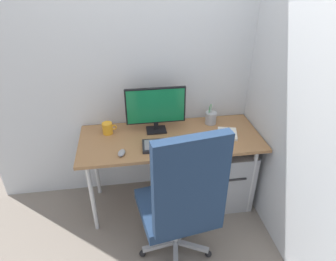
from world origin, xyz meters
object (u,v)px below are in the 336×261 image
at_px(monitor, 156,107).
at_px(keyboard, 169,145).
at_px(coffee_mug, 108,128).
at_px(pen_holder, 211,118).
at_px(filing_cabinet, 225,173).
at_px(mouse, 122,153).
at_px(notebook, 227,134).
at_px(office_chair, 182,201).

xyz_separation_m(monitor, keyboard, (0.07, -0.26, -0.20)).
xyz_separation_m(keyboard, coffee_mug, (-0.47, 0.27, 0.03)).
xyz_separation_m(keyboard, pen_holder, (0.42, 0.31, 0.04)).
height_order(pen_holder, coffee_mug, pen_holder).
bearing_deg(keyboard, coffee_mug, 149.78).
bearing_deg(keyboard, filing_cabinet, 12.59).
xyz_separation_m(mouse, coffee_mug, (-0.11, 0.33, 0.03)).
distance_m(monitor, notebook, 0.63).
distance_m(office_chair, keyboard, 0.50).
distance_m(monitor, keyboard, 0.34).
distance_m(mouse, coffee_mug, 0.35).
xyz_separation_m(mouse, pen_holder, (0.78, 0.37, 0.04)).
distance_m(filing_cabinet, keyboard, 0.69).
height_order(filing_cabinet, coffee_mug, coffee_mug).
height_order(notebook, coffee_mug, coffee_mug).
relative_size(pen_holder, coffee_mug, 1.58).
relative_size(office_chair, coffee_mug, 9.65).
relative_size(notebook, coffee_mug, 1.47).
bearing_deg(monitor, coffee_mug, 178.86).
bearing_deg(filing_cabinet, keyboard, -167.41).
relative_size(mouse, pen_holder, 0.48).
height_order(keyboard, mouse, mouse).
height_order(office_chair, mouse, office_chair).
bearing_deg(coffee_mug, notebook, -10.21).
relative_size(keyboard, mouse, 4.55).
relative_size(filing_cabinet, mouse, 6.18).
height_order(filing_cabinet, monitor, monitor).
bearing_deg(monitor, mouse, -132.66).
bearing_deg(office_chair, coffee_mug, 122.39).
height_order(pen_holder, notebook, pen_holder).
bearing_deg(mouse, monitor, 63.85).
height_order(filing_cabinet, pen_holder, pen_holder).
relative_size(filing_cabinet, keyboard, 1.36).
xyz_separation_m(pen_holder, coffee_mug, (-0.89, -0.04, -0.01)).
distance_m(monitor, pen_holder, 0.51).
bearing_deg(notebook, office_chair, -114.45).
bearing_deg(filing_cabinet, coffee_mug, 171.18).
height_order(keyboard, pen_holder, pen_holder).
height_order(monitor, pen_holder, monitor).
bearing_deg(office_chair, pen_holder, 63.17).
distance_m(office_chair, mouse, 0.59).
bearing_deg(office_chair, keyboard, 91.68).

